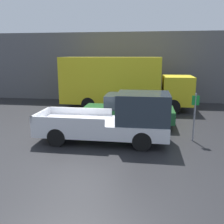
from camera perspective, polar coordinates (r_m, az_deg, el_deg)
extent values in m
plane|color=#232326|center=(11.67, -6.63, -5.17)|extent=(60.00, 60.00, 0.00)
cube|color=#56565B|center=(20.01, -0.13, 10.21)|extent=(28.00, 0.15, 5.33)
cube|color=silver|center=(10.61, -2.25, -3.43)|extent=(5.49, 1.97, 0.57)
cube|color=#28333D|center=(10.23, 7.14, 0.98)|extent=(2.09, 1.85, 1.21)
cube|color=silver|center=(11.66, -7.42, 0.20)|extent=(3.02, 0.10, 0.31)
cube|color=silver|center=(9.92, -10.30, -2.15)|extent=(3.02, 0.10, 0.31)
cube|color=silver|center=(11.29, -15.86, -0.61)|extent=(0.10, 1.97, 0.31)
cylinder|color=black|center=(11.35, 7.08, -3.73)|extent=(0.75, 0.26, 0.75)
cylinder|color=black|center=(9.69, 6.84, -6.65)|extent=(0.75, 0.26, 0.75)
cylinder|color=black|center=(11.90, -9.58, -3.04)|extent=(0.75, 0.26, 0.75)
cylinder|color=black|center=(10.33, -12.50, -5.63)|extent=(0.75, 0.26, 0.75)
cube|color=#1E592D|center=(13.02, 3.68, -0.33)|extent=(4.65, 1.96, 0.61)
cube|color=#28333D|center=(12.88, 4.34, 2.48)|extent=(2.56, 1.73, 0.70)
cylinder|color=black|center=(13.91, 9.90, -0.70)|extent=(0.76, 0.22, 0.76)
cylinder|color=black|center=(12.20, 10.10, -2.63)|extent=(0.76, 0.22, 0.76)
cylinder|color=black|center=(14.11, -1.89, -0.32)|extent=(0.76, 0.22, 0.76)
cylinder|color=black|center=(12.43, -3.31, -2.15)|extent=(0.76, 0.22, 0.76)
cube|color=gold|center=(17.02, 14.70, 4.86)|extent=(1.90, 2.34, 1.83)
cube|color=gold|center=(17.02, -0.22, 7.33)|extent=(6.58, 2.46, 3.04)
cylinder|color=black|center=(18.20, 13.09, 2.59)|extent=(0.91, 0.30, 0.91)
cylinder|color=black|center=(16.05, 13.71, 1.21)|extent=(0.91, 0.30, 0.91)
cylinder|color=black|center=(18.53, -3.83, 3.08)|extent=(0.91, 0.30, 0.91)
cylinder|color=black|center=(16.43, -5.42, 1.79)|extent=(0.91, 0.30, 0.91)
cylinder|color=gray|center=(11.06, 18.29, -1.19)|extent=(0.07, 0.07, 2.07)
cube|color=#198C33|center=(10.90, 18.58, 2.54)|extent=(0.30, 0.02, 0.40)
cube|color=gold|center=(19.73, 11.16, 3.56)|extent=(0.45, 0.40, 0.98)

